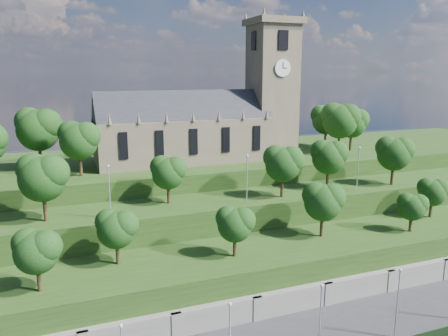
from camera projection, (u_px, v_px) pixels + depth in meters
name	position (u px, v px, depth m)	size (l,w,h in m)	color
retaining_wall	(290.00, 305.00, 55.07)	(160.00, 2.10, 5.00)	slate
embankment_lower	(269.00, 274.00, 60.25)	(160.00, 12.00, 8.00)	#1F3A13
embankment_upper	(239.00, 233.00, 69.86)	(160.00, 10.00, 12.00)	#1F3A13
hilltop	(199.00, 192.00, 88.70)	(160.00, 32.00, 15.00)	#1F3A13
church	(208.00, 120.00, 82.06)	(38.60, 12.35, 27.60)	brown
trees_lower	(266.00, 214.00, 58.31)	(64.25, 8.74, 8.01)	black
trees_upper	(253.00, 162.00, 67.09)	(62.82, 8.29, 9.08)	black
trees_hilltop	(207.00, 126.00, 80.72)	(74.82, 16.05, 10.51)	black
lamp_posts_promenade	(320.00, 316.00, 44.80)	(60.36, 0.36, 8.38)	#B2B2B7
lamp_posts_upper	(247.00, 175.00, 64.89)	(40.36, 0.36, 7.41)	#B2B2B7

